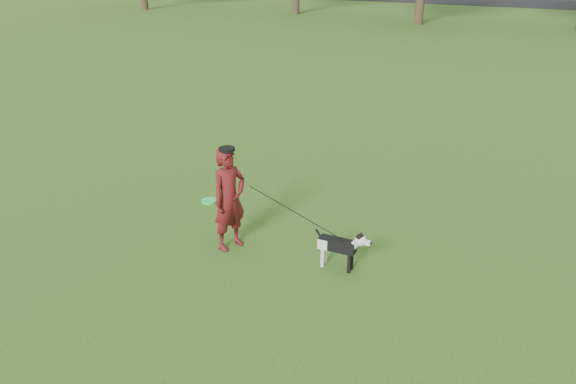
% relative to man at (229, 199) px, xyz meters
% --- Properties ---
extents(ground, '(120.00, 120.00, 0.00)m').
position_rel_man_xyz_m(ground, '(1.05, -0.14, -0.78)').
color(ground, '#285116').
rests_on(ground, ground).
extents(road, '(120.00, 7.00, 0.02)m').
position_rel_man_xyz_m(road, '(1.05, 39.86, -0.77)').
color(road, black).
rests_on(road, ground).
extents(man, '(0.55, 0.66, 1.56)m').
position_rel_man_xyz_m(man, '(0.00, 0.00, 0.00)').
color(man, '#580C1C').
rests_on(man, ground).
extents(dog, '(0.82, 0.16, 0.62)m').
position_rel_man_xyz_m(dog, '(1.71, 0.10, -0.40)').
color(dog, black).
rests_on(dog, ground).
extents(man_held_items, '(2.24, 0.31, 1.16)m').
position_rel_man_xyz_m(man_held_items, '(1.07, 0.02, -0.02)').
color(man_held_items, '#1DEA46').
rests_on(man_held_items, ground).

